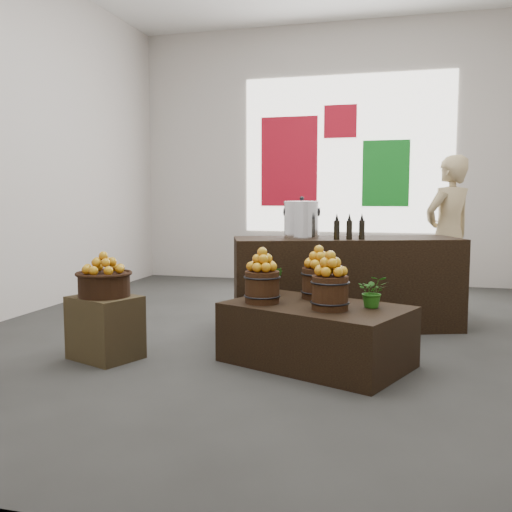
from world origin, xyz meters
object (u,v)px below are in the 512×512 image
(counter, at_px, (346,283))
(stock_pot_left, at_px, (302,221))
(wicker_basket, at_px, (104,285))
(display_table, at_px, (316,334))
(crate, at_px, (105,327))
(shopper, at_px, (448,234))

(counter, bearing_deg, stock_pot_left, 180.00)
(wicker_basket, distance_m, counter, 2.46)
(display_table, xyz_separation_m, stock_pot_left, (-0.34, 1.20, 0.86))
(crate, relative_size, stock_pot_left, 1.50)
(crate, height_order, stock_pot_left, stock_pot_left)
(counter, relative_size, stock_pot_left, 6.47)
(crate, xyz_separation_m, shopper, (2.88, 2.79, 0.65))
(wicker_basket, bearing_deg, shopper, 44.05)
(stock_pot_left, bearing_deg, crate, -132.69)
(display_table, distance_m, shopper, 2.83)
(crate, distance_m, shopper, 4.06)
(stock_pot_left, xyz_separation_m, shopper, (1.50, 1.29, -0.20))
(display_table, bearing_deg, crate, -147.90)
(wicker_basket, bearing_deg, stock_pot_left, 47.31)
(wicker_basket, distance_m, stock_pot_left, 2.09)
(counter, bearing_deg, wicker_basket, -156.94)
(display_table, distance_m, counter, 1.38)
(counter, height_order, stock_pot_left, stock_pot_left)
(wicker_basket, distance_m, display_table, 1.79)
(wicker_basket, xyz_separation_m, counter, (1.82, 1.65, -0.16))
(crate, relative_size, counter, 0.23)
(wicker_basket, height_order, display_table, wicker_basket)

